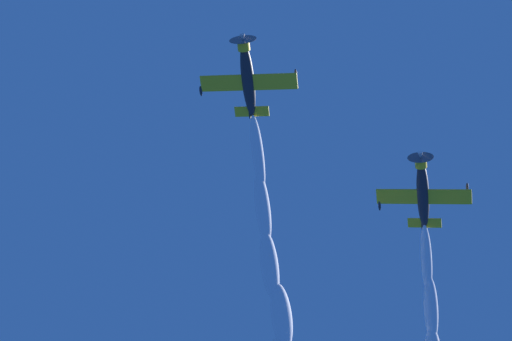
{
  "coord_description": "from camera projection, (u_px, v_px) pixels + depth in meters",
  "views": [
    {
      "loc": [
        -29.04,
        -22.88,
        1.56
      ],
      "look_at": [
        0.91,
        10.29,
        94.7
      ],
      "focal_mm": 80.92,
      "sensor_mm": 36.0,
      "label": 1
    }
  ],
  "objects": [
    {
      "name": "airplane_left_wingman",
      "position": [
        423.0,
        191.0,
        103.35
      ],
      "size": [
        7.21,
        7.2,
        2.84
      ],
      "color": "#232328"
    },
    {
      "name": "airplane_lead",
      "position": [
        248.0,
        77.0,
        98.5
      ],
      "size": [
        7.2,
        7.23,
        2.78
      ],
      "color": "#232328"
    }
  ]
}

